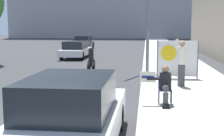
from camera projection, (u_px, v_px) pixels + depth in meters
name	position (u px, v px, depth m)	size (l,w,h in m)	color
ground_plane	(30.00, 136.00, 7.08)	(160.00, 160.00, 0.00)	#38383A
sidewalk_curb	(172.00, 62.00, 21.38)	(3.99, 90.00, 0.13)	#B7B2A8
seated_protester	(165.00, 84.00, 9.37)	(0.97, 0.77, 1.19)	#474C56
jogger_on_sidewalk	(182.00, 63.00, 12.26)	(0.34, 0.34, 1.80)	#424247
pedestrian_behind	(177.00, 57.00, 15.04)	(0.34, 0.34, 1.77)	#756651
protest_banner	(177.00, 58.00, 14.13)	(1.86, 0.06, 1.73)	slate
traffic_light_pole	(131.00, 3.00, 16.54)	(2.61, 2.38, 5.35)	slate
parked_car_curbside	(71.00, 115.00, 6.08)	(1.81, 4.35, 1.53)	white
car_on_road_nearest	(76.00, 50.00, 24.62)	(1.79, 4.68, 1.35)	silver
car_on_road_midblock	(84.00, 43.00, 34.59)	(1.71, 4.47, 1.48)	#565B60
motorcycle_on_road	(91.00, 61.00, 17.27)	(0.28, 2.05, 1.34)	black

